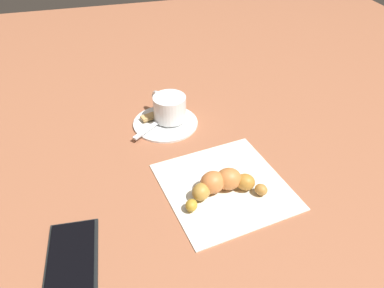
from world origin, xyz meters
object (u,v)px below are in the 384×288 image
at_px(sugar_packet, 155,115).
at_px(cell_phone, 71,265).
at_px(espresso_cup, 167,107).
at_px(teaspoon, 164,117).
at_px(napkin, 225,186).
at_px(saucer, 165,122).
at_px(croissant, 222,184).

height_order(sugar_packet, cell_phone, sugar_packet).
height_order(espresso_cup, sugar_packet, espresso_cup).
bearing_deg(teaspoon, sugar_packet, 53.34).
height_order(napkin, cell_phone, cell_phone).
relative_size(sugar_packet, cell_phone, 0.39).
bearing_deg(cell_phone, espresso_cup, -32.65).
relative_size(napkin, cell_phone, 1.27).
bearing_deg(cell_phone, saucer, -32.56).
relative_size(saucer, espresso_cup, 1.47).
height_order(espresso_cup, cell_phone, espresso_cup).
height_order(saucer, napkin, saucer).
xyz_separation_m(espresso_cup, napkin, (-0.21, -0.05, -0.03)).
relative_size(sugar_packet, croissant, 0.42).
relative_size(teaspoon, cell_phone, 0.72).
relative_size(teaspoon, croissant, 0.79).
bearing_deg(sugar_packet, cell_phone, 44.77).
distance_m(saucer, cell_phone, 0.35).
relative_size(espresso_cup, croissant, 0.62).
distance_m(sugar_packet, cell_phone, 0.36).
xyz_separation_m(teaspoon, napkin, (-0.21, -0.06, -0.01)).
bearing_deg(sugar_packet, napkin, 91.45).
bearing_deg(sugar_packet, saucer, 111.25).
bearing_deg(napkin, cell_phone, 110.59).
height_order(teaspoon, sugar_packet, teaspoon).
height_order(saucer, sugar_packet, sugar_packet).
bearing_deg(teaspoon, croissant, -167.96).
relative_size(saucer, cell_phone, 0.84).
distance_m(sugar_packet, napkin, 0.23).
bearing_deg(napkin, saucer, 15.68).
xyz_separation_m(teaspoon, croissant, (-0.22, -0.05, 0.01)).
xyz_separation_m(saucer, croissant, (-0.21, -0.05, 0.02)).
xyz_separation_m(teaspoon, sugar_packet, (0.01, 0.02, 0.00)).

